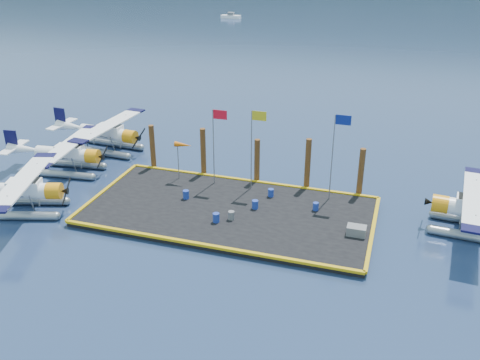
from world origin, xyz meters
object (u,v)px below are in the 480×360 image
object	(u,v)px
flagpole_red	(216,135)
seaplane_d	(480,213)
drum_5	(271,193)
piling_2	(257,162)
windsock	(183,146)
drum_1	(231,215)
piling_0	(153,148)
drum_0	(186,195)
drum_4	(316,206)
piling_1	(203,153)
crate	(356,231)
piling_4	(361,174)
seaplane_b	(66,156)
piling_3	(308,165)
drum_3	(216,218)
flagpole_yellow	(254,138)
seaplane_c	(107,135)
drum_2	(255,204)
seaplane_a	(20,193)
flagpole_blue	(336,145)

from	to	relation	value
flagpole_red	seaplane_d	bearing A→B (deg)	-4.04
drum_5	piling_2	world-z (taller)	piling_2
drum_5	windsock	world-z (taller)	windsock
drum_1	piling_0	xyz separation A→B (m)	(-9.12, 6.72, 1.30)
drum_0	drum_4	bearing A→B (deg)	6.55
drum_1	piling_1	xyz separation A→B (m)	(-4.62, 6.72, 1.40)
crate	drum_5	bearing A→B (deg)	151.08
drum_5	seaplane_d	bearing A→B (deg)	-1.68
drum_0	piling_2	xyz separation A→B (m)	(4.07, 4.74, 1.18)
drum_0	piling_4	size ratio (longest dim) A/B	0.16
seaplane_b	drum_1	xyz separation A→B (m)	(15.80, -4.19, -0.77)
piling_3	seaplane_b	bearing A→B (deg)	-172.66
drum_3	drum_4	distance (m)	7.17
flagpole_yellow	piling_0	world-z (taller)	flagpole_yellow
flagpole_red	piling_4	bearing A→B (deg)	8.43
seaplane_c	piling_0	bearing A→B (deg)	69.14
seaplane_b	flagpole_red	size ratio (longest dim) A/B	1.60
crate	piling_4	distance (m)	6.36
piling_2	crate	bearing A→B (deg)	-36.15
drum_0	drum_1	world-z (taller)	drum_0
seaplane_b	drum_2	size ratio (longest dim) A/B	15.39
seaplane_a	seaplane_b	size ratio (longest dim) A/B	1.02
drum_4	crate	distance (m)	4.03
drum_4	piling_4	xyz separation A→B (m)	(2.62, 3.65, 1.31)
drum_5	piling_2	xyz separation A→B (m)	(-1.81, 2.51, 1.20)
seaplane_c	drum_2	size ratio (longest dim) A/B	15.98
drum_4	flagpole_blue	xyz separation A→B (m)	(0.82, 2.05, 4.00)
drum_5	piling_3	distance (m)	3.64
flagpole_red	flagpole_blue	world-z (taller)	flagpole_blue
drum_0	drum_3	bearing A→B (deg)	-38.35
seaplane_d	drum_4	world-z (taller)	seaplane_d
flagpole_yellow	piling_2	distance (m)	3.07
seaplane_d	drum_3	xyz separation A→B (m)	(-16.80, -4.44, -0.82)
drum_0	piling_0	bearing A→B (deg)	136.11
flagpole_blue	piling_3	distance (m)	3.72
seaplane_c	flagpole_red	world-z (taller)	flagpole_red
drum_5	piling_0	xyz separation A→B (m)	(-10.81, 2.51, 1.30)
drum_3	piling_3	distance (m)	8.88
seaplane_a	piling_1	size ratio (longest dim) A/B	2.32
piling_4	piling_2	bearing A→B (deg)	180.00
seaplane_a	flagpole_yellow	bearing A→B (deg)	101.28
piling_2	piling_3	world-z (taller)	piling_3
windsock	piling_2	distance (m)	5.90
drum_5	flagpole_red	world-z (taller)	flagpole_red
drum_3	flagpole_yellow	xyz separation A→B (m)	(0.95, 5.77, 3.79)
seaplane_c	drum_4	size ratio (longest dim) A/B	17.18
piling_0	drum_0	bearing A→B (deg)	-43.89
drum_0	piling_1	xyz separation A→B (m)	(-0.43, 4.74, 1.38)
flagpole_yellow	piling_4	distance (m)	8.35
drum_4	piling_0	xyz separation A→B (m)	(-14.38, 3.65, 1.31)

